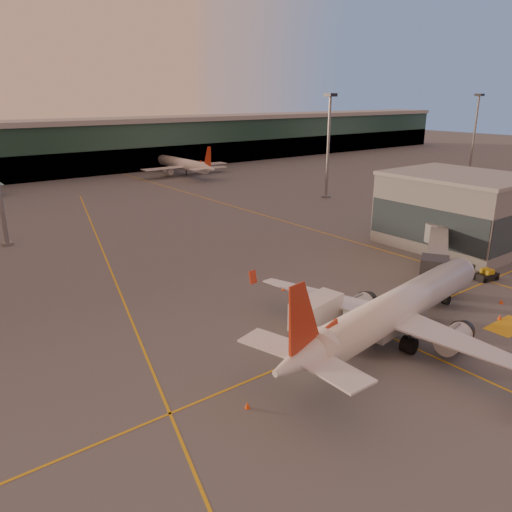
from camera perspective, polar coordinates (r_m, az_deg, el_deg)
ground at (r=52.26m, az=13.90°, el=-11.53°), size 600.00×600.00×0.00m
taxi_markings at (r=81.65m, az=-14.65°, el=-0.66°), size 100.12×173.00×0.01m
terminal at (r=173.91m, az=-25.75°, el=10.79°), size 400.00×20.00×17.60m
gate_building at (r=92.67m, az=21.99°, el=4.84°), size 18.40×22.40×12.60m
mast_east_near at (r=128.44m, az=8.30°, el=13.14°), size 2.40×2.40×25.60m
mast_east_far at (r=191.30m, az=23.78°, el=13.39°), size 2.40×2.40×25.60m
main_airplane at (r=54.71m, az=15.48°, el=-6.06°), size 36.70×33.22×11.09m
jet_bridge at (r=77.49m, az=20.01°, el=0.78°), size 20.59×14.34×5.60m
catering_truck at (r=53.79m, az=6.93°, el=-6.89°), size 6.67×3.80×4.88m
gpu_cart at (r=66.49m, az=17.06°, el=-4.71°), size 1.94×1.24×1.09m
pushback_tug at (r=78.45m, az=24.88°, el=-2.04°), size 3.48×2.35×1.64m
cone_nose at (r=70.68m, az=26.25°, el=-4.69°), size 0.46×0.46×0.59m
cone_tail at (r=43.96m, az=-0.99°, el=-16.69°), size 0.44×0.44×0.57m
cone_wing_left at (r=67.72m, az=3.14°, el=-3.72°), size 0.45×0.45×0.57m
cone_fwd at (r=65.82m, az=26.09°, el=-6.29°), size 0.47×0.47×0.60m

